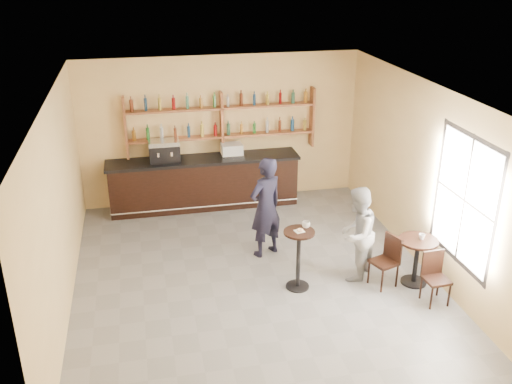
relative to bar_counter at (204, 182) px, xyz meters
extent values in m
plane|color=slate|center=(0.45, -3.15, -0.55)|extent=(7.00, 7.00, 0.00)
plane|color=white|center=(0.45, -3.15, 2.65)|extent=(7.00, 7.00, 0.00)
plane|color=#F8D08D|center=(0.45, 0.35, 1.05)|extent=(7.00, 0.00, 7.00)
plane|color=#F8D08D|center=(0.45, -6.65, 1.05)|extent=(7.00, 0.00, 7.00)
plane|color=#F8D08D|center=(-2.55, -3.15, 1.05)|extent=(0.00, 7.00, 7.00)
plane|color=#F8D08D|center=(3.45, -3.15, 1.05)|extent=(0.00, 7.00, 7.00)
plane|color=white|center=(3.44, -4.35, 1.15)|extent=(0.00, 2.00, 2.00)
cube|color=white|center=(1.10, -3.58, 0.49)|extent=(0.18, 0.18, 0.00)
torus|color=#E79454|center=(1.11, -3.59, 0.51)|extent=(0.14, 0.14, 0.04)
imported|color=white|center=(1.24, -3.48, 0.54)|extent=(0.15, 0.15, 0.10)
imported|color=black|center=(0.82, -2.35, 0.38)|extent=(0.81, 0.71, 1.87)
imported|color=white|center=(3.10, -3.85, 0.31)|extent=(0.13, 0.13, 0.09)
imported|color=#9E9EA3|center=(2.13, -3.45, 0.27)|extent=(1.00, 1.00, 1.64)
camera|label=1|loc=(-1.26, -11.37, 4.63)|focal=40.00mm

